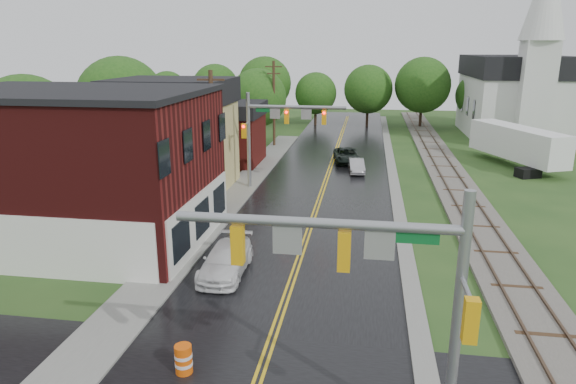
% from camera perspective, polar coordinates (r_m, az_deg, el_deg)
% --- Properties ---
extents(main_road, '(10.00, 90.00, 0.02)m').
position_cam_1_polar(main_road, '(41.46, 4.23, 1.26)').
color(main_road, black).
rests_on(main_road, ground).
extents(curb_right, '(0.80, 70.00, 0.12)m').
position_cam_1_polar(curb_right, '(46.25, 11.44, 2.52)').
color(curb_right, gray).
rests_on(curb_right, ground).
extents(sidewalk_left, '(2.40, 50.00, 0.12)m').
position_cam_1_polar(sidewalk_left, '(37.71, -5.85, -0.26)').
color(sidewalk_left, gray).
rests_on(sidewalk_left, ground).
extents(brick_building, '(14.30, 10.30, 8.30)m').
position_cam_1_polar(brick_building, '(30.17, -22.64, 2.63)').
color(brick_building, '#4B1010').
rests_on(brick_building, ground).
extents(yellow_house, '(8.00, 7.00, 6.40)m').
position_cam_1_polar(yellow_house, '(39.37, -12.41, 4.92)').
color(yellow_house, tan).
rests_on(yellow_house, ground).
extents(darkred_building, '(7.00, 6.00, 4.40)m').
position_cam_1_polar(darkred_building, '(47.61, -7.34, 5.79)').
color(darkred_building, '#3F0F0C').
rests_on(darkred_building, ground).
extents(church, '(10.40, 18.40, 20.00)m').
position_cam_1_polar(church, '(66.08, 24.06, 10.54)').
color(church, silver).
rests_on(church, ground).
extents(railroad, '(3.20, 80.00, 0.30)m').
position_cam_1_polar(railroad, '(46.68, 17.10, 2.39)').
color(railroad, '#59544C').
rests_on(railroad, ground).
extents(traffic_signal_near, '(7.34, 0.30, 7.20)m').
position_cam_1_polar(traffic_signal_near, '(13.19, 9.49, -8.80)').
color(traffic_signal_near, gray).
rests_on(traffic_signal_near, ground).
extents(traffic_signal_far, '(7.34, 0.43, 7.20)m').
position_cam_1_polar(traffic_signal_far, '(37.99, -1.27, 7.62)').
color(traffic_signal_far, gray).
rests_on(traffic_signal_far, ground).
extents(utility_pole_b, '(1.80, 0.28, 9.00)m').
position_cam_1_polar(utility_pole_b, '(34.01, -8.33, 6.05)').
color(utility_pole_b, '#382616').
rests_on(utility_pole_b, ground).
extents(utility_pole_c, '(1.80, 0.28, 9.00)m').
position_cam_1_polar(utility_pole_c, '(55.22, -1.57, 9.93)').
color(utility_pole_c, '#382616').
rests_on(utility_pole_c, ground).
extents(tree_left_a, '(6.80, 6.80, 8.67)m').
position_cam_1_polar(tree_left_a, '(39.70, -26.83, 6.49)').
color(tree_left_a, black).
rests_on(tree_left_a, ground).
extents(tree_left_b, '(7.60, 7.60, 9.69)m').
position_cam_1_polar(tree_left_b, '(47.12, -17.89, 9.38)').
color(tree_left_b, black).
rests_on(tree_left_b, ground).
extents(tree_left_c, '(6.00, 6.00, 7.65)m').
position_cam_1_polar(tree_left_c, '(53.06, -10.00, 9.23)').
color(tree_left_c, black).
rests_on(tree_left_c, ground).
extents(tree_left_e, '(6.40, 6.40, 8.16)m').
position_cam_1_polar(tree_left_e, '(57.46, -3.27, 10.24)').
color(tree_left_e, black).
rests_on(tree_left_e, ground).
extents(suv_dark, '(2.85, 5.06, 1.34)m').
position_cam_1_polar(suv_dark, '(47.95, 6.53, 4.03)').
color(suv_dark, black).
rests_on(suv_dark, ground).
extents(sedan_silver, '(1.61, 3.65, 1.16)m').
position_cam_1_polar(sedan_silver, '(44.27, 7.61, 2.88)').
color(sedan_silver, '#9E9EA2').
rests_on(sedan_silver, ground).
extents(pickup_white, '(2.01, 4.78, 1.38)m').
position_cam_1_polar(pickup_white, '(24.64, -6.91, -7.52)').
color(pickup_white, white).
rests_on(pickup_white, ground).
extents(semi_trailer, '(6.41, 11.09, 3.55)m').
position_cam_1_polar(semi_trailer, '(50.20, 24.12, 4.98)').
color(semi_trailer, black).
rests_on(semi_trailer, ground).
extents(construction_barrel, '(0.71, 0.71, 1.01)m').
position_cam_1_polar(construction_barrel, '(18.08, -11.53, -17.76)').
color(construction_barrel, '#E4530A').
rests_on(construction_barrel, ground).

